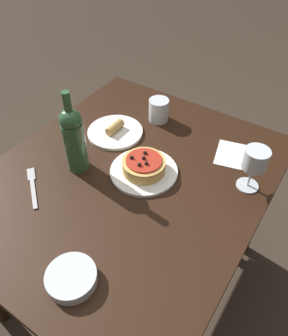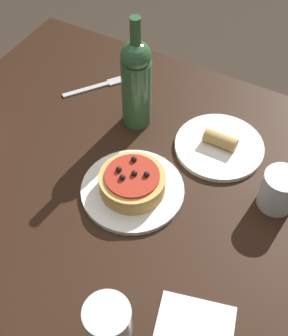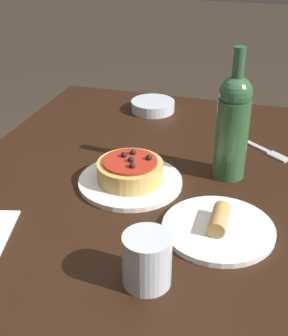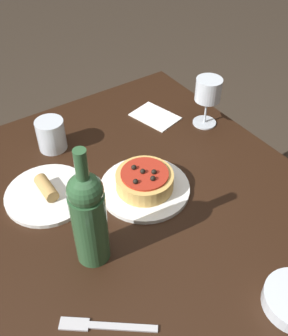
% 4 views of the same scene
% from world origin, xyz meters
% --- Properties ---
extents(dining_table, '(1.10, 0.92, 0.76)m').
position_xyz_m(dining_table, '(0.00, 0.00, 0.66)').
color(dining_table, black).
rests_on(dining_table, ground_plane).
extents(dinner_plate, '(0.24, 0.24, 0.01)m').
position_xyz_m(dinner_plate, '(-0.05, 0.04, 0.77)').
color(dinner_plate, white).
rests_on(dinner_plate, dining_table).
extents(pizza, '(0.15, 0.15, 0.06)m').
position_xyz_m(pizza, '(-0.05, 0.04, 0.80)').
color(pizza, tan).
rests_on(pizza, dinner_plate).
extents(wine_bottle, '(0.08, 0.08, 0.31)m').
position_xyz_m(wine_bottle, '(0.06, -0.17, 0.89)').
color(wine_bottle, '#2D5633').
rests_on(wine_bottle, dining_table).
extents(water_cup, '(0.08, 0.08, 0.10)m').
position_xyz_m(water_cup, '(-0.35, -0.09, 0.81)').
color(water_cup, silver).
rests_on(water_cup, dining_table).
extents(side_bowl, '(0.14, 0.14, 0.03)m').
position_xyz_m(side_bowl, '(0.40, 0.11, 0.78)').
color(side_bowl, silver).
rests_on(side_bowl, dining_table).
extents(fork, '(0.14, 0.17, 0.00)m').
position_xyz_m(fork, '(0.22, -0.24, 0.76)').
color(fork, '#B7B7BC').
rests_on(fork, dining_table).
extents(side_plate, '(0.23, 0.23, 0.05)m').
position_xyz_m(side_plate, '(-0.17, -0.19, 0.77)').
color(side_plate, white).
rests_on(side_plate, dining_table).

